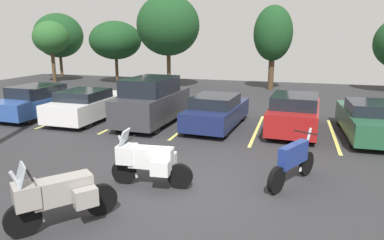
% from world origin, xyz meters
% --- Properties ---
extents(ground, '(44.00, 44.00, 0.10)m').
position_xyz_m(ground, '(0.00, 0.00, -0.05)').
color(ground, '#2D2D30').
extents(motorcycle_touring, '(2.09, 0.93, 1.42)m').
position_xyz_m(motorcycle_touring, '(-0.89, -0.15, 0.66)').
color(motorcycle_touring, black).
rests_on(motorcycle_touring, ground).
extents(motorcycle_second, '(1.11, 2.03, 1.31)m').
position_xyz_m(motorcycle_second, '(2.57, 1.02, 0.59)').
color(motorcycle_second, black).
rests_on(motorcycle_second, ground).
extents(motorcycle_third, '(1.49, 1.75, 1.42)m').
position_xyz_m(motorcycle_third, '(-1.77, -2.43, 0.67)').
color(motorcycle_third, black).
rests_on(motorcycle_third, ground).
extents(parking_stripes, '(17.45, 4.95, 0.01)m').
position_xyz_m(parking_stripes, '(-1.75, 6.15, 0.00)').
color(parking_stripes, '#EAE066').
rests_on(parking_stripes, ground).
extents(car_blue, '(2.17, 4.84, 1.45)m').
position_xyz_m(car_blue, '(-9.03, 5.88, 0.70)').
color(car_blue, '#2D519E').
rests_on(car_blue, ground).
extents(car_white, '(1.92, 4.62, 1.39)m').
position_xyz_m(car_white, '(-6.32, 5.78, 0.68)').
color(car_white, white).
rests_on(car_white, ground).
extents(car_charcoal, '(1.97, 4.48, 2.01)m').
position_xyz_m(car_charcoal, '(-3.26, 5.79, 0.97)').
color(car_charcoal, '#38383D').
rests_on(car_charcoal, ground).
extents(car_navy, '(2.06, 4.39, 1.36)m').
position_xyz_m(car_navy, '(-0.53, 6.05, 0.67)').
color(car_navy, navy).
rests_on(car_navy, ground).
extents(car_red, '(2.03, 4.42, 1.51)m').
position_xyz_m(car_red, '(2.54, 6.28, 0.74)').
color(car_red, maroon).
rests_on(car_red, ground).
extents(car_green, '(1.98, 4.67, 1.37)m').
position_xyz_m(car_green, '(5.26, 6.21, 0.66)').
color(car_green, '#235638').
rests_on(car_green, ground).
extents(tree_far_left, '(2.64, 2.64, 5.74)m').
position_xyz_m(tree_far_left, '(0.83, 17.40, 3.85)').
color(tree_far_left, '#4C3823').
rests_on(tree_far_left, ground).
extents(tree_rear, '(4.05, 4.05, 4.86)m').
position_xyz_m(tree_rear, '(-11.33, 17.65, 3.37)').
color(tree_rear, '#4C3823').
rests_on(tree_rear, ground).
extents(tree_center, '(4.41, 4.41, 6.53)m').
position_xyz_m(tree_center, '(-6.33, 16.17, 4.42)').
color(tree_center, '#4C3823').
rests_on(tree_center, ground).
extents(tree_right, '(4.40, 4.40, 5.75)m').
position_xyz_m(tree_right, '(-18.74, 20.59, 3.75)').
color(tree_right, '#4C3823').
rests_on(tree_right, ground).
extents(tree_center_right, '(2.83, 2.83, 4.89)m').
position_xyz_m(tree_center_right, '(-16.50, 16.62, 3.58)').
color(tree_center_right, '#4C3823').
rests_on(tree_center_right, ground).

